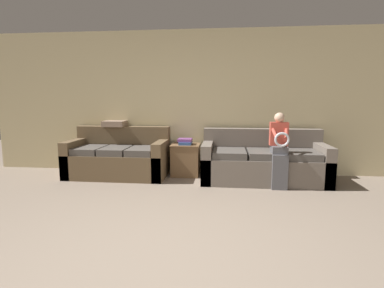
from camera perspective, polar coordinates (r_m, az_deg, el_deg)
name	(u,v)px	position (r m, az deg, el deg)	size (l,w,h in m)	color
ground_plane	(153,269)	(2.59, -7.40, -22.54)	(14.00, 14.00, 0.00)	gray
wall_back	(194,103)	(5.46, 0.48, 7.88)	(7.67, 0.06, 2.55)	#C6B789
couch_main	(263,162)	(5.07, 13.37, -3.42)	(1.99, 0.88, 0.84)	#70665B
couch_side	(119,158)	(5.41, -13.75, -2.64)	(1.70, 0.86, 0.85)	brown
child_left_seated	(279,147)	(4.68, 16.30, -0.54)	(0.27, 0.36, 1.14)	#56565B
side_shelf	(186,159)	(5.30, -1.22, -2.92)	(0.50, 0.47, 0.55)	brown
book_stack	(185,142)	(5.23, -1.28, 0.47)	(0.24, 0.29, 0.10)	#33569E
throw_pillow	(115,123)	(5.66, -14.40, 3.81)	(0.38, 0.38, 0.10)	gray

